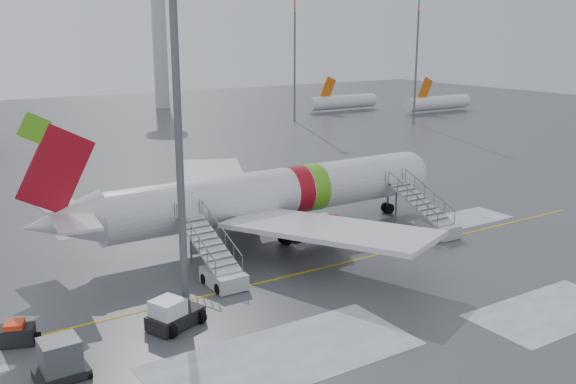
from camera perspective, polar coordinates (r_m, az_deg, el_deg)
ground at (r=44.15m, az=-0.74°, el=-7.11°), size 260.00×260.00×0.00m
airliner at (r=50.42m, az=-2.14°, el=-0.32°), size 35.03×32.97×11.18m
airstair_fwd at (r=53.19m, az=12.63°, el=-2.52°), size 2.05×7.70×3.48m
airstair_aft at (r=42.29m, az=-6.23°, el=-6.63°), size 2.05×7.70×3.48m
pushback_tug at (r=36.57m, az=-10.20°, el=-10.68°), size 3.52×3.11×1.78m
uld_container at (r=33.01m, az=-19.57°, el=-13.92°), size 2.46×1.88×1.99m
baggage_tractor at (r=37.23m, az=-23.07°, el=-11.61°), size 2.58×1.72×1.27m
light_mast_near at (r=35.88m, az=-9.87°, el=8.85°), size 1.20×1.20×24.74m
control_tower at (r=139.87m, az=-11.43°, el=15.01°), size 6.40×6.40×30.00m
light_mast_far_ne at (r=116.04m, az=0.60°, el=13.08°), size 1.20×1.20×24.25m
light_mast_far_e at (r=115.09m, az=11.41°, el=12.80°), size 1.20×1.20×24.25m
distant_aircraft at (r=130.93m, az=7.66°, el=7.01°), size 35.00×18.00×8.00m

